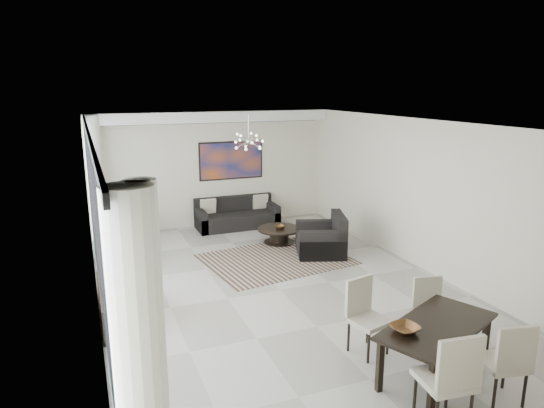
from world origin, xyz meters
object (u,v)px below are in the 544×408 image
coffee_table (279,234)px  sofa_main (237,217)px  television (124,266)px  dining_table (437,331)px  tv_console (116,303)px

coffee_table → sofa_main: 1.68m
television → dining_table: 4.56m
coffee_table → television: television is taller
coffee_table → tv_console: bearing=-146.0°
tv_console → sofa_main: bearing=51.8°
tv_console → television: bearing=9.4°
sofa_main → tv_console: sofa_main is taller
coffee_table → dining_table: dining_table is taller
sofa_main → tv_console: bearing=-128.2°
coffee_table → tv_console: 4.54m
tv_console → dining_table: 4.67m
sofa_main → television: (-3.10, -4.11, 0.58)m
dining_table → sofa_main: bearing=92.2°
sofa_main → tv_console: size_ratio=1.25×
coffee_table → dining_table: bearing=-92.4°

